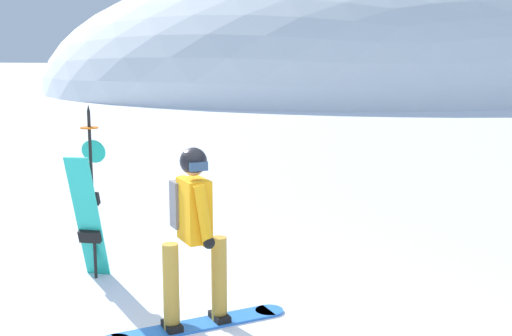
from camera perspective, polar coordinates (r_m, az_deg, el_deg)
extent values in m
ellipsoid|color=white|center=(45.55, 5.48, 6.87)|extent=(37.64, 33.88, 16.72)
cube|color=blue|center=(6.32, -5.29, -13.65)|extent=(1.41, 1.17, 0.02)
cylinder|color=blue|center=(6.61, 1.17, -12.49)|extent=(0.28, 0.28, 0.02)
cube|color=black|center=(6.38, -3.24, -12.95)|extent=(0.26, 0.29, 0.06)
cube|color=black|center=(6.23, -7.42, -13.64)|extent=(0.26, 0.29, 0.06)
cylinder|color=#BC8E33|center=(6.24, -3.27, -9.74)|extent=(0.15, 0.15, 0.82)
cylinder|color=#BC8E33|center=(6.08, -7.50, -10.36)|extent=(0.15, 0.15, 0.82)
cube|color=#F4A314|center=(5.95, -5.47, -3.72)|extent=(0.39, 0.42, 0.58)
cylinder|color=#F4A314|center=(6.16, -6.24, -3.25)|extent=(0.20, 0.19, 0.57)
cylinder|color=#F4A314|center=(5.75, -4.65, -4.21)|extent=(0.20, 0.19, 0.57)
sphere|color=black|center=(6.26, -5.91, -5.41)|extent=(0.11, 0.11, 0.11)
sphere|color=black|center=(5.81, -4.17, -6.61)|extent=(0.11, 0.11, 0.11)
cube|color=slate|center=(6.13, -6.14, -3.13)|extent=(0.33, 0.31, 0.44)
cube|color=slate|center=(6.24, -6.45, -3.65)|extent=(0.20, 0.17, 0.20)
sphere|color=tan|center=(5.87, -5.54, 0.32)|extent=(0.21, 0.21, 0.21)
sphere|color=black|center=(5.86, -5.54, 0.61)|extent=(0.25, 0.25, 0.25)
cube|color=navy|center=(5.75, -5.08, 0.12)|extent=(0.15, 0.13, 0.08)
cube|color=#23B7A3|center=(7.50, -14.62, -4.31)|extent=(0.28, 0.47, 1.46)
cylinder|color=#23B7A3|center=(7.56, -14.14, 1.44)|extent=(0.28, 0.11, 0.27)
cube|color=black|center=(7.48, -14.60, -2.62)|extent=(0.25, 0.11, 0.15)
cube|color=black|center=(7.59, -14.45, -5.87)|extent=(0.25, 0.11, 0.15)
cylinder|color=black|center=(7.51, -14.24, -2.46)|extent=(0.04, 0.04, 1.92)
cylinder|color=orange|center=(7.38, -14.50, 3.46)|extent=(0.20, 0.20, 0.02)
cone|color=black|center=(7.36, -14.58, 5.16)|extent=(0.04, 0.04, 0.08)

